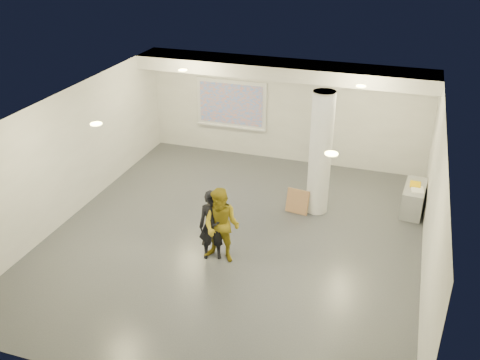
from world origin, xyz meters
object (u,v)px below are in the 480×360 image
(column, at_px, (320,154))
(man, at_px, (221,226))
(woman, at_px, (212,225))
(projection_screen, at_px, (231,104))
(credenza, at_px, (414,199))

(column, distance_m, man, 3.13)
(column, relative_size, woman, 1.96)
(woman, bearing_deg, column, 34.94)
(projection_screen, distance_m, credenza, 5.79)
(column, distance_m, projection_screen, 4.08)
(projection_screen, relative_size, woman, 1.37)
(projection_screen, height_order, man, projection_screen)
(woman, relative_size, man, 0.94)
(projection_screen, bearing_deg, credenza, -20.22)
(column, bearing_deg, woman, -122.63)
(credenza, height_order, woman, woman)
(projection_screen, bearing_deg, man, -73.06)
(column, distance_m, credenza, 2.60)
(woman, bearing_deg, man, -31.76)
(woman, height_order, man, man)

